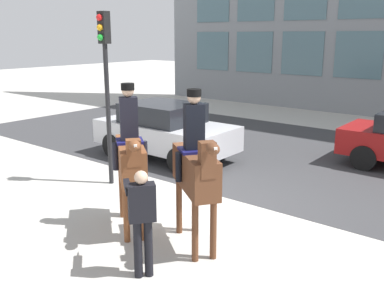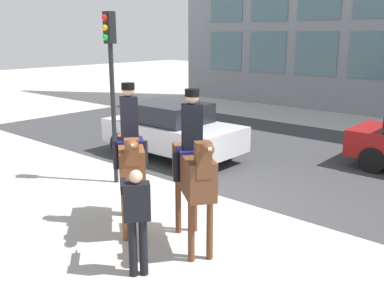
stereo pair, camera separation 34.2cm
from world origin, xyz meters
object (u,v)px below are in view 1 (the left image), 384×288
mounted_horse_lead (131,157)px  traffic_light (106,72)px  pedestrian_bystander (141,215)px  mounted_horse_companion (196,167)px  street_car_near_lane (165,130)px

mounted_horse_lead → traffic_light: bearing=-173.7°
mounted_horse_lead → pedestrian_bystander: 1.76m
mounted_horse_lead → mounted_horse_companion: mounted_horse_lead is taller
mounted_horse_companion → pedestrian_bystander: mounted_horse_companion is taller
mounted_horse_lead → street_car_near_lane: mounted_horse_lead is taller
street_car_near_lane → traffic_light: bearing=-79.3°
traffic_light → pedestrian_bystander: bearing=-34.9°
mounted_horse_companion → traffic_light: (-3.65, 1.25, 1.32)m
mounted_horse_lead → street_car_near_lane: size_ratio=0.65×
mounted_horse_companion → traffic_light: size_ratio=0.66×
pedestrian_bystander → street_car_near_lane: (-4.10, 5.07, -0.14)m
mounted_horse_companion → traffic_light: 4.07m
mounted_horse_companion → street_car_near_lane: (-4.13, 3.81, -0.58)m
pedestrian_bystander → traffic_light: size_ratio=0.41×
pedestrian_bystander → street_car_near_lane: bearing=-12.5°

